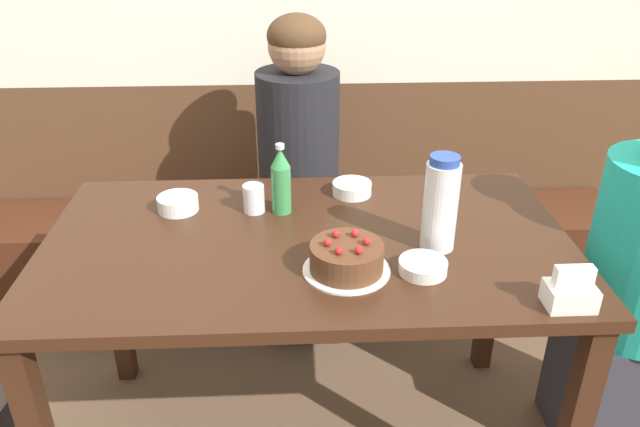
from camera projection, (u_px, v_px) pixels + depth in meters
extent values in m
cube|color=brown|center=(301.00, 184.00, 2.79)|extent=(4.80, 0.04, 0.92)
cube|color=#472314|center=(303.00, 257.00, 2.71)|extent=(2.68, 0.38, 0.42)
cube|color=#381E11|center=(307.00, 244.00, 1.72)|extent=(1.45, 0.81, 0.03)
cube|color=#381E11|center=(114.00, 293.00, 2.19)|extent=(0.06, 0.06, 0.74)
cube|color=#381E11|center=(492.00, 283.00, 2.25)|extent=(0.06, 0.06, 0.74)
cylinder|color=white|center=(346.00, 270.00, 1.57)|extent=(0.22, 0.22, 0.01)
cylinder|color=#56331E|center=(347.00, 257.00, 1.55)|extent=(0.18, 0.18, 0.07)
sphere|color=red|center=(336.00, 234.00, 1.56)|extent=(0.02, 0.02, 0.02)
sphere|color=red|center=(327.00, 242.00, 1.52)|extent=(0.02, 0.02, 0.02)
sphere|color=red|center=(339.00, 251.00, 1.49)|extent=(0.02, 0.02, 0.02)
sphere|color=red|center=(359.00, 250.00, 1.49)|extent=(0.02, 0.02, 0.02)
sphere|color=red|center=(366.00, 241.00, 1.53)|extent=(0.02, 0.02, 0.02)
sphere|color=red|center=(355.00, 233.00, 1.57)|extent=(0.02, 0.02, 0.02)
cylinder|color=white|center=(440.00, 207.00, 1.62)|extent=(0.09, 0.09, 0.24)
cylinder|color=#28479E|center=(445.00, 160.00, 1.56)|extent=(0.08, 0.08, 0.02)
cylinder|color=#388E4C|center=(281.00, 190.00, 1.82)|extent=(0.06, 0.06, 0.14)
cone|color=#388E4C|center=(280.00, 158.00, 1.78)|extent=(0.06, 0.06, 0.06)
cylinder|color=silver|center=(280.00, 146.00, 1.76)|extent=(0.03, 0.03, 0.01)
cube|color=white|center=(570.00, 296.00, 1.42)|extent=(0.11, 0.08, 0.05)
cube|color=white|center=(574.00, 276.00, 1.40)|extent=(0.09, 0.03, 0.05)
cylinder|color=white|center=(423.00, 267.00, 1.56)|extent=(0.12, 0.12, 0.03)
cylinder|color=white|center=(352.00, 188.00, 1.95)|extent=(0.12, 0.12, 0.04)
cylinder|color=white|center=(178.00, 203.00, 1.85)|extent=(0.12, 0.12, 0.04)
cylinder|color=silver|center=(254.00, 198.00, 1.84)|extent=(0.06, 0.06, 0.08)
cube|color=#33333D|center=(301.00, 275.00, 2.56)|extent=(0.30, 0.34, 0.45)
cylinder|color=black|center=(299.00, 154.00, 2.31)|extent=(0.30, 0.30, 0.62)
sphere|color=#A87A5B|center=(297.00, 46.00, 2.13)|extent=(0.20, 0.20, 0.20)
ellipsoid|color=#4C331E|center=(297.00, 36.00, 2.11)|extent=(0.20, 0.20, 0.15)
cube|color=#33333D|center=(614.00, 381.00, 2.01)|extent=(0.34, 0.30, 0.45)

